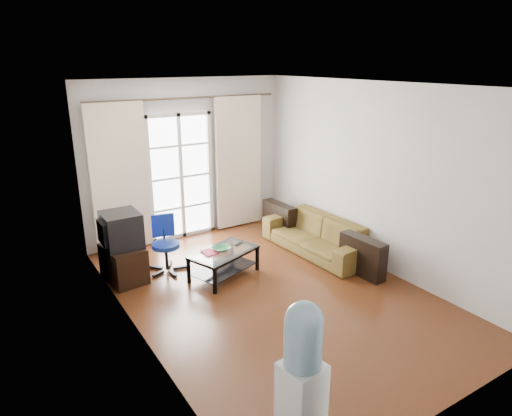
{
  "coord_description": "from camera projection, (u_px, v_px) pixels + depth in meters",
  "views": [
    {
      "loc": [
        -3.09,
        -4.49,
        2.99
      ],
      "look_at": [
        -0.03,
        0.35,
        1.1
      ],
      "focal_mm": 32.0,
      "sensor_mm": 36.0,
      "label": 1
    }
  ],
  "objects": [
    {
      "name": "remote",
      "position": [
        239.0,
        244.0,
        6.68
      ],
      "size": [
        0.16,
        0.11,
        0.02
      ],
      "primitive_type": "cube",
      "rotation": [
        0.0,
        0.0,
        0.45
      ],
      "color": "black",
      "rests_on": "coffee_table"
    },
    {
      "name": "wall_back",
      "position": [
        187.0,
        159.0,
        7.78
      ],
      "size": [
        3.6,
        0.02,
        2.7
      ],
      "primitive_type": "cube",
      "color": "silver",
      "rests_on": "floor"
    },
    {
      "name": "tv_stand",
      "position": [
        124.0,
        263.0,
        6.4
      ],
      "size": [
        0.53,
        0.74,
        0.5
      ],
      "primitive_type": "cube",
      "rotation": [
        0.0,
        0.0,
        0.11
      ],
      "color": "black",
      "rests_on": "floor"
    },
    {
      "name": "crt_tv",
      "position": [
        120.0,
        230.0,
        6.26
      ],
      "size": [
        0.54,
        0.53,
        0.49
      ],
      "rotation": [
        0.0,
        0.0,
        -0.0
      ],
      "color": "black",
      "rests_on": "tv_stand"
    },
    {
      "name": "water_cooler",
      "position": [
        302.0,
        384.0,
        3.31
      ],
      "size": [
        0.33,
        0.32,
        1.41
      ],
      "rotation": [
        0.0,
        0.0,
        0.13
      ],
      "color": "white",
      "rests_on": "floor"
    },
    {
      "name": "curtain_rod",
      "position": [
        186.0,
        98.0,
        7.37
      ],
      "size": [
        3.3,
        0.04,
        0.04
      ],
      "primitive_type": "cylinder",
      "rotation": [
        0.0,
        1.57,
        0.0
      ],
      "color": "#4C3F2D",
      "rests_on": "wall_back"
    },
    {
      "name": "curtain_left",
      "position": [
        120.0,
        179.0,
        7.12
      ],
      "size": [
        0.9,
        0.07,
        2.35
      ],
      "primitive_type": "cube",
      "color": "#F3E3C4",
      "rests_on": "curtain_rod"
    },
    {
      "name": "task_chair",
      "position": [
        166.0,
        255.0,
        6.69
      ],
      "size": [
        0.68,
        0.68,
        0.83
      ],
      "rotation": [
        0.0,
        0.0,
        -0.24
      ],
      "color": "black",
      "rests_on": "floor"
    },
    {
      "name": "wall_front",
      "position": [
        458.0,
        276.0,
        3.6
      ],
      "size": [
        3.6,
        0.02,
        2.7
      ],
      "primitive_type": "cube",
      "color": "silver",
      "rests_on": "floor"
    },
    {
      "name": "sofa",
      "position": [
        316.0,
        235.0,
        7.33
      ],
      "size": [
        2.01,
        0.92,
        0.57
      ],
      "primitive_type": "imported",
      "rotation": [
        0.0,
        0.0,
        -1.53
      ],
      "color": "brown",
      "rests_on": "floor"
    },
    {
      "name": "radiator",
      "position": [
        232.0,
        210.0,
        8.42
      ],
      "size": [
        0.64,
        0.12,
        0.64
      ],
      "primitive_type": "cube",
      "color": "#97979A",
      "rests_on": "floor"
    },
    {
      "name": "coffee_table",
      "position": [
        224.0,
        260.0,
        6.49
      ],
      "size": [
        1.1,
        0.85,
        0.39
      ],
      "rotation": [
        0.0,
        0.0,
        0.34
      ],
      "color": "silver",
      "rests_on": "floor"
    },
    {
      "name": "french_door",
      "position": [
        181.0,
        177.0,
        7.74
      ],
      "size": [
        1.16,
        0.06,
        2.15
      ],
      "color": "white",
      "rests_on": "wall_back"
    },
    {
      "name": "curtain_right",
      "position": [
        239.0,
        163.0,
        8.21
      ],
      "size": [
        0.9,
        0.07,
        2.35
      ],
      "primitive_type": "cube",
      "color": "#F3E3C4",
      "rests_on": "curtain_rod"
    },
    {
      "name": "floor",
      "position": [
        272.0,
        293.0,
        6.11
      ],
      "size": [
        5.2,
        5.2,
        0.0
      ],
      "primitive_type": "plane",
      "color": "#582C15",
      "rests_on": "ground"
    },
    {
      "name": "wall_right",
      "position": [
        375.0,
        177.0,
        6.6
      ],
      "size": [
        0.02,
        5.2,
        2.7
      ],
      "primitive_type": "cube",
      "color": "silver",
      "rests_on": "floor"
    },
    {
      "name": "bowl",
      "position": [
        221.0,
        249.0,
        6.45
      ],
      "size": [
        0.28,
        0.28,
        0.06
      ],
      "primitive_type": "imported",
      "rotation": [
        0.0,
        0.0,
        0.07
      ],
      "color": "#37995B",
      "rests_on": "coffee_table"
    },
    {
      "name": "ceiling",
      "position": [
        274.0,
        85.0,
        5.27
      ],
      "size": [
        5.2,
        5.2,
        0.0
      ],
      "primitive_type": "plane",
      "rotation": [
        3.14,
        0.0,
        0.0
      ],
      "color": "white",
      "rests_on": "wall_back"
    },
    {
      "name": "book",
      "position": [
        203.0,
        254.0,
        6.33
      ],
      "size": [
        0.18,
        0.24,
        0.02
      ],
      "primitive_type": "imported",
      "rotation": [
        0.0,
        0.0,
        -0.01
      ],
      "color": "#B8162C",
      "rests_on": "coffee_table"
    },
    {
      "name": "wall_left",
      "position": [
        131.0,
        223.0,
        4.77
      ],
      "size": [
        0.02,
        5.2,
        2.7
      ],
      "primitive_type": "cube",
      "color": "silver",
      "rests_on": "floor"
    }
  ]
}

